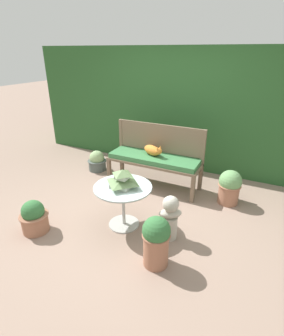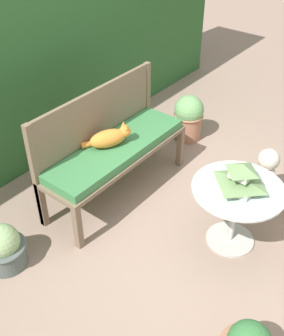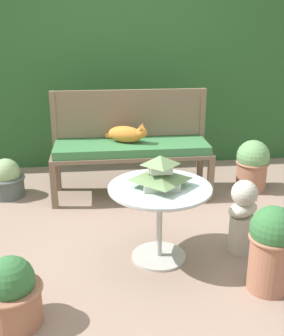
{
  "view_description": "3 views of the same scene",
  "coord_description": "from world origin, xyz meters",
  "px_view_note": "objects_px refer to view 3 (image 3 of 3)",
  "views": [
    {
      "loc": [
        1.72,
        -2.92,
        2.23
      ],
      "look_at": [
        -0.01,
        0.54,
        0.49
      ],
      "focal_mm": 28.0,
      "sensor_mm": 36.0,
      "label": 1
    },
    {
      "loc": [
        -2.42,
        -1.34,
        2.79
      ],
      "look_at": [
        0.03,
        0.59,
        0.45
      ],
      "focal_mm": 45.0,
      "sensor_mm": 36.0,
      "label": 2
    },
    {
      "loc": [
        -0.3,
        -3.17,
        1.8
      ],
      "look_at": [
        0.11,
        0.58,
        0.42
      ],
      "focal_mm": 45.0,
      "sensor_mm": 36.0,
      "label": 3
    }
  ],
  "objects_px": {
    "garden_bench": "(131,151)",
    "garden_bust": "(243,215)",
    "cat": "(127,134)",
    "potted_plant_bench_left": "(7,179)",
    "potted_plant_table_far": "(252,165)",
    "potted_plant_patio_mid": "(12,294)",
    "potted_plant_table_near": "(271,246)",
    "pagoda_birdhouse": "(160,173)",
    "patio_table": "(160,202)"
  },
  "relations": [
    {
      "from": "garden_bench",
      "to": "potted_plant_patio_mid",
      "type": "distance_m",
      "value": 2.1
    },
    {
      "from": "garden_bust",
      "to": "potted_plant_table_near",
      "type": "distance_m",
      "value": 0.5
    },
    {
      "from": "potted_plant_bench_left",
      "to": "potted_plant_table_far",
      "type": "relative_size",
      "value": 0.74
    },
    {
      "from": "patio_table",
      "to": "potted_plant_table_far",
      "type": "height_order",
      "value": "patio_table"
    },
    {
      "from": "potted_plant_patio_mid",
      "to": "potted_plant_table_near",
      "type": "distance_m",
      "value": 1.7
    },
    {
      "from": "garden_bust",
      "to": "cat",
      "type": "bearing_deg",
      "value": 89.78
    },
    {
      "from": "garden_bench",
      "to": "potted_plant_patio_mid",
      "type": "height_order",
      "value": "garden_bench"
    },
    {
      "from": "potted_plant_patio_mid",
      "to": "potted_plant_table_near",
      "type": "xyz_separation_m",
      "value": [
        1.69,
        0.17,
        0.12
      ]
    },
    {
      "from": "patio_table",
      "to": "potted_plant_table_near",
      "type": "distance_m",
      "value": 0.85
    },
    {
      "from": "potted_plant_table_near",
      "to": "garden_bust",
      "type": "bearing_deg",
      "value": 93.09
    },
    {
      "from": "garden_bench",
      "to": "cat",
      "type": "relative_size",
      "value": 3.89
    },
    {
      "from": "pagoda_birdhouse",
      "to": "garden_bench",
      "type": "bearing_deg",
      "value": 94.89
    },
    {
      "from": "potted_plant_table_near",
      "to": "potted_plant_bench_left",
      "type": "bearing_deg",
      "value": 138.85
    },
    {
      "from": "pagoda_birdhouse",
      "to": "potted_plant_patio_mid",
      "type": "relative_size",
      "value": 0.77
    },
    {
      "from": "potted_plant_patio_mid",
      "to": "potted_plant_bench_left",
      "type": "distance_m",
      "value": 2.04
    },
    {
      "from": "cat",
      "to": "potted_plant_bench_left",
      "type": "bearing_deg",
      "value": -157.94
    },
    {
      "from": "cat",
      "to": "pagoda_birdhouse",
      "type": "xyz_separation_m",
      "value": [
        0.15,
        -1.28,
        0.05
      ]
    },
    {
      "from": "garden_bench",
      "to": "pagoda_birdhouse",
      "type": "bearing_deg",
      "value": -85.11
    },
    {
      "from": "potted_plant_table_near",
      "to": "patio_table",
      "type": "bearing_deg",
      "value": 145.38
    },
    {
      "from": "potted_plant_table_far",
      "to": "garden_bench",
      "type": "bearing_deg",
      "value": -179.67
    },
    {
      "from": "cat",
      "to": "potted_plant_patio_mid",
      "type": "relative_size",
      "value": 0.91
    },
    {
      "from": "potted_plant_table_near",
      "to": "potted_plant_table_far",
      "type": "bearing_deg",
      "value": 73.75
    },
    {
      "from": "garden_bench",
      "to": "garden_bust",
      "type": "distance_m",
      "value": 1.44
    },
    {
      "from": "garden_bench",
      "to": "pagoda_birdhouse",
      "type": "relative_size",
      "value": 4.58
    },
    {
      "from": "pagoda_birdhouse",
      "to": "potted_plant_table_far",
      "type": "height_order",
      "value": "pagoda_birdhouse"
    },
    {
      "from": "garden_bench",
      "to": "potted_plant_table_far",
      "type": "bearing_deg",
      "value": 0.33
    },
    {
      "from": "cat",
      "to": "potted_plant_patio_mid",
      "type": "distance_m",
      "value": 2.15
    },
    {
      "from": "potted_plant_table_near",
      "to": "potted_plant_table_far",
      "type": "distance_m",
      "value": 1.79
    },
    {
      "from": "garden_bench",
      "to": "garden_bust",
      "type": "xyz_separation_m",
      "value": [
        0.77,
        -1.21,
        -0.17
      ]
    },
    {
      "from": "cat",
      "to": "patio_table",
      "type": "relative_size",
      "value": 0.54
    },
    {
      "from": "garden_bench",
      "to": "garden_bust",
      "type": "height_order",
      "value": "garden_bust"
    },
    {
      "from": "patio_table",
      "to": "potted_plant_table_far",
      "type": "relative_size",
      "value": 1.39
    },
    {
      "from": "potted_plant_table_far",
      "to": "pagoda_birdhouse",
      "type": "bearing_deg",
      "value": -133.81
    },
    {
      "from": "potted_plant_bench_left",
      "to": "potted_plant_table_far",
      "type": "height_order",
      "value": "potted_plant_table_far"
    },
    {
      "from": "pagoda_birdhouse",
      "to": "potted_plant_table_far",
      "type": "distance_m",
      "value": 1.77
    },
    {
      "from": "garden_bench",
      "to": "cat",
      "type": "xyz_separation_m",
      "value": [
        -0.04,
        0.04,
        0.17
      ]
    },
    {
      "from": "pagoda_birdhouse",
      "to": "potted_plant_bench_left",
      "type": "relative_size",
      "value": 0.86
    },
    {
      "from": "garden_bench",
      "to": "potted_plant_table_near",
      "type": "bearing_deg",
      "value": -65.05
    },
    {
      "from": "potted_plant_table_far",
      "to": "cat",
      "type": "bearing_deg",
      "value": 178.47
    },
    {
      "from": "garden_bench",
      "to": "patio_table",
      "type": "bearing_deg",
      "value": -85.11
    },
    {
      "from": "patio_table",
      "to": "pagoda_birdhouse",
      "type": "height_order",
      "value": "pagoda_birdhouse"
    },
    {
      "from": "potted_plant_patio_mid",
      "to": "potted_plant_table_far",
      "type": "distance_m",
      "value": 2.89
    },
    {
      "from": "patio_table",
      "to": "potted_plant_bench_left",
      "type": "bearing_deg",
      "value": 136.04
    },
    {
      "from": "cat",
      "to": "garden_bust",
      "type": "height_order",
      "value": "cat"
    },
    {
      "from": "garden_bench",
      "to": "potted_plant_bench_left",
      "type": "relative_size",
      "value": 3.95
    },
    {
      "from": "potted_plant_table_near",
      "to": "potted_plant_bench_left",
      "type": "distance_m",
      "value": 2.78
    },
    {
      "from": "patio_table",
      "to": "potted_plant_table_near",
      "type": "relative_size",
      "value": 1.25
    },
    {
      "from": "cat",
      "to": "potted_plant_table_far",
      "type": "relative_size",
      "value": 0.75
    },
    {
      "from": "cat",
      "to": "potted_plant_bench_left",
      "type": "distance_m",
      "value": 1.34
    },
    {
      "from": "cat",
      "to": "potted_plant_table_near",
      "type": "bearing_deg",
      "value": -38.98
    }
  ]
}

